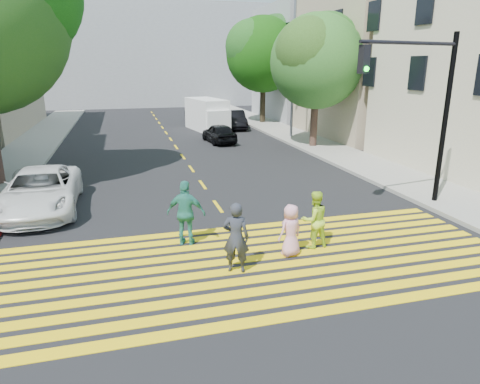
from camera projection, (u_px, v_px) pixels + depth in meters
name	position (u px, v px, depth m)	size (l,w,h in m)	color
ground	(275.00, 287.00, 9.72)	(120.00, 120.00, 0.00)	black
sidewalk_left	(38.00, 141.00, 27.90)	(3.00, 40.00, 0.15)	gray
sidewalk_right	(324.00, 148.00, 25.72)	(3.00, 60.00, 0.15)	gray
curb_red	(5.00, 222.00, 13.51)	(0.20, 8.00, 0.16)	maroon
crosswalk	(258.00, 263.00, 10.90)	(13.40, 5.30, 0.01)	yellow
lane_line	(168.00, 136.00, 30.53)	(0.12, 34.40, 0.01)	yellow
building_right_tan	(388.00, 63.00, 29.66)	(10.00, 10.00, 10.00)	tan
building_right_grey	(319.00, 64.00, 39.83)	(10.00, 10.00, 10.00)	gray
backdrop_block	(144.00, 55.00, 52.41)	(30.00, 8.00, 12.00)	gray
tree_right_near	(318.00, 56.00, 24.69)	(7.16, 7.16, 7.89)	#37231E
tree_right_far	(264.00, 50.00, 35.32)	(6.89, 6.35, 8.93)	black
pedestrian_man	(236.00, 238.00, 10.23)	(0.64, 0.42, 1.77)	#292C36
pedestrian_woman	(314.00, 220.00, 11.66)	(0.78, 0.61, 1.61)	#B6E232
pedestrian_child	(291.00, 230.00, 11.17)	(0.69, 0.45, 1.41)	pink
pedestrian_extra	(186.00, 213.00, 11.80)	(1.08, 0.45, 1.85)	#2C8473
white_sedan	(41.00, 191.00, 14.62)	(2.39, 5.19, 1.44)	silver
dark_car_near	(219.00, 133.00, 27.68)	(1.48, 3.68, 1.25)	black
silver_car	(200.00, 113.00, 38.73)	(2.04, 5.02, 1.46)	gray
dark_car_parked	(235.00, 120.00, 33.85)	(1.49, 4.29, 1.41)	black
white_van	(208.00, 116.00, 32.79)	(2.70, 5.30, 2.39)	white
traffic_signal	(425.00, 98.00, 14.02)	(3.99, 0.95, 5.90)	black
street_lamp	(291.00, 55.00, 27.84)	(2.16, 0.34, 9.56)	slate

